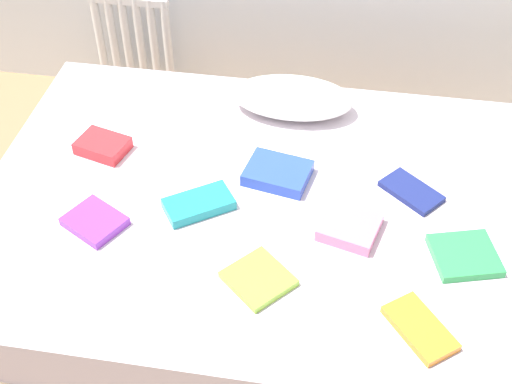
% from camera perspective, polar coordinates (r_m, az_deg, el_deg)
% --- Properties ---
extents(ground_plane, '(8.00, 8.00, 0.00)m').
position_cam_1_polar(ground_plane, '(2.81, -0.17, -7.81)').
color(ground_plane, '#93704C').
extents(bed, '(2.00, 1.50, 0.50)m').
position_cam_1_polar(bed, '(2.62, -0.18, -4.44)').
color(bed, brown).
rests_on(bed, ground).
extents(radiator, '(0.40, 0.04, 0.50)m').
position_cam_1_polar(radiator, '(3.64, -10.18, 12.28)').
color(radiator, white).
rests_on(radiator, ground).
extents(pillow, '(0.49, 0.26, 0.13)m').
position_cam_1_polar(pillow, '(2.79, 3.05, 7.89)').
color(pillow, white).
rests_on(pillow, bed).
extents(textbook_lime, '(0.26, 0.26, 0.02)m').
position_cam_1_polar(textbook_lime, '(2.17, 0.21, -7.25)').
color(textbook_lime, '#8CC638').
rests_on(textbook_lime, bed).
extents(textbook_pink, '(0.23, 0.22, 0.05)m').
position_cam_1_polar(textbook_pink, '(2.33, 7.86, -2.86)').
color(textbook_pink, pink).
rests_on(textbook_pink, bed).
extents(textbook_teal, '(0.27, 0.24, 0.04)m').
position_cam_1_polar(textbook_teal, '(2.39, -4.81, -1.01)').
color(textbook_teal, teal).
rests_on(textbook_teal, bed).
extents(textbook_purple, '(0.24, 0.23, 0.03)m').
position_cam_1_polar(textbook_purple, '(2.39, -13.32, -2.41)').
color(textbook_purple, purple).
rests_on(textbook_purple, bed).
extents(textbook_orange, '(0.23, 0.25, 0.03)m').
position_cam_1_polar(textbook_orange, '(2.11, 13.53, -11.00)').
color(textbook_orange, orange).
rests_on(textbook_orange, bed).
extents(textbook_red, '(0.21, 0.18, 0.05)m').
position_cam_1_polar(textbook_red, '(2.68, -12.68, 3.79)').
color(textbook_red, red).
rests_on(textbook_red, bed).
extents(textbook_blue, '(0.26, 0.22, 0.05)m').
position_cam_1_polar(textbook_blue, '(2.50, 1.82, 1.59)').
color(textbook_blue, '#2847B7').
rests_on(textbook_blue, bed).
extents(textbook_navy, '(0.24, 0.23, 0.02)m').
position_cam_1_polar(textbook_navy, '(2.50, 12.85, 0.05)').
color(textbook_navy, navy).
rests_on(textbook_navy, bed).
extents(textbook_green, '(0.25, 0.24, 0.03)m').
position_cam_1_polar(textbook_green, '(2.33, 17.02, -5.09)').
color(textbook_green, green).
rests_on(textbook_green, bed).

